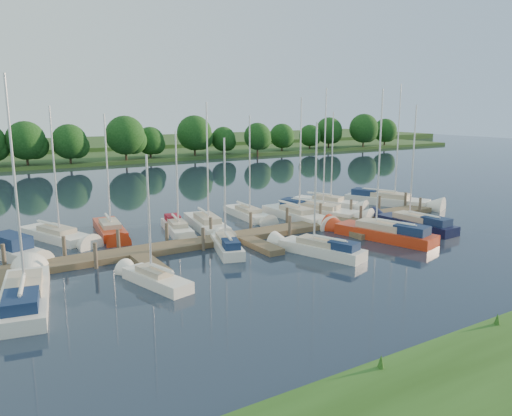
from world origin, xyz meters
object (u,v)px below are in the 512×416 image
dock (244,239)px  sailboat_s_2 (226,246)px  sailboat_n_5 (208,226)px  motorboat (14,252)px

dock → sailboat_s_2: 2.72m
dock → sailboat_n_5: sailboat_n_5 is taller
dock → sailboat_n_5: (-0.77, 4.48, 0.08)m
sailboat_n_5 → motorboat: bearing=9.0°
dock → motorboat: size_ratio=6.26×
sailboat_n_5 → sailboat_s_2: sailboat_n_5 is taller
sailboat_n_5 → sailboat_s_2: size_ratio=1.30×
sailboat_n_5 → dock: bearing=108.8°
dock → motorboat: (-14.77, 4.49, 0.17)m
sailboat_n_5 → sailboat_s_2: (-1.52, -5.96, 0.04)m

